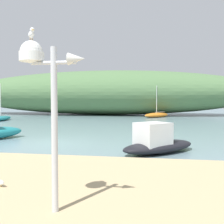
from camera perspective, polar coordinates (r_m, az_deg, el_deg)
name	(u,v)px	position (r m, az deg, el deg)	size (l,w,h in m)	color
ground_plane	(49,143)	(14.23, -13.69, -6.72)	(120.00, 120.00, 0.00)	gray
distant_hill	(104,93)	(40.51, -1.85, 4.24)	(47.62, 10.98, 6.81)	#517547
mast_structure	(42,74)	(5.04, -15.13, 8.12)	(1.25, 0.46, 3.21)	silver
seagull_on_radar	(31,34)	(5.23, -17.28, 16.13)	(0.23, 0.28, 0.22)	orange
sailboat_outer_mooring	(157,115)	(34.57, 9.76, -0.64)	(3.87, 4.11, 4.19)	orange
sailboat_far_left	(1,118)	(31.11, -23.22, -1.27)	(1.63, 4.21, 4.10)	teal
motorboat_mid_channel	(157,142)	(11.49, 9.85, -6.59)	(3.76, 3.61, 1.33)	black
seagull_by_mast	(0,182)	(7.04, -23.34, -13.91)	(0.29, 0.17, 0.21)	orange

